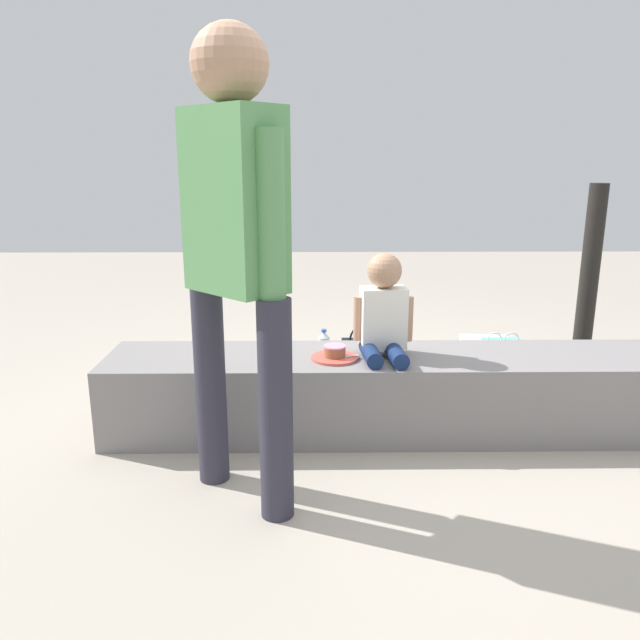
% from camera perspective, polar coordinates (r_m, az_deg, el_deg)
% --- Properties ---
extents(ground_plane, '(12.00, 12.00, 0.00)m').
position_cam_1_polar(ground_plane, '(3.05, 6.38, -10.10)').
color(ground_plane, '#ABA192').
extents(concrete_ledge, '(2.69, 0.49, 0.38)m').
position_cam_1_polar(concrete_ledge, '(2.97, 6.48, -6.77)').
color(concrete_ledge, gray).
rests_on(concrete_ledge, ground_plane).
extents(child_seated, '(0.28, 0.32, 0.48)m').
position_cam_1_polar(child_seated, '(2.84, 5.96, 0.78)').
color(child_seated, navy).
rests_on(child_seated, concrete_ledge).
extents(adult_standing, '(0.40, 0.39, 1.71)m').
position_cam_1_polar(adult_standing, '(2.17, -7.91, 8.17)').
color(adult_standing, '#2B2A37').
rests_on(adult_standing, ground_plane).
extents(cake_plate, '(0.22, 0.22, 0.07)m').
position_cam_1_polar(cake_plate, '(2.83, 1.40, -3.24)').
color(cake_plate, '#E0594C').
rests_on(cake_plate, concrete_ledge).
extents(gift_bag, '(0.22, 0.09, 0.33)m').
position_cam_1_polar(gift_bag, '(3.67, 16.58, -3.86)').
color(gift_bag, '#59C6B2').
rests_on(gift_bag, ground_plane).
extents(railing_post, '(0.36, 0.36, 1.15)m').
position_cam_1_polar(railing_post, '(4.03, 23.65, 1.42)').
color(railing_post, black).
rests_on(railing_post, ground_plane).
extents(water_bottle_near_gift, '(0.06, 0.06, 0.20)m').
position_cam_1_polar(water_bottle_near_gift, '(3.82, -9.63, -3.56)').
color(water_bottle_near_gift, silver).
rests_on(water_bottle_near_gift, ground_plane).
extents(water_bottle_far_side, '(0.07, 0.07, 0.23)m').
position_cam_1_polar(water_bottle_far_side, '(3.91, 0.36, -2.66)').
color(water_bottle_far_side, silver).
rests_on(water_bottle_far_side, ground_plane).
extents(party_cup_red, '(0.08, 0.08, 0.11)m').
position_cam_1_polar(party_cup_red, '(3.92, 6.10, -3.46)').
color(party_cup_red, red).
rests_on(party_cup_red, ground_plane).
extents(cake_box_white, '(0.33, 0.32, 0.15)m').
position_cam_1_polar(cake_box_white, '(4.11, 15.33, -2.83)').
color(cake_box_white, white).
rests_on(cake_box_white, ground_plane).
extents(handbag_black_leather, '(0.31, 0.14, 0.35)m').
position_cam_1_polar(handbag_black_leather, '(3.66, 4.48, -3.64)').
color(handbag_black_leather, black).
rests_on(handbag_black_leather, ground_plane).
extents(handbag_brown_canvas, '(0.29, 0.14, 0.31)m').
position_cam_1_polar(handbag_brown_canvas, '(3.39, -5.00, -5.44)').
color(handbag_brown_canvas, brown).
rests_on(handbag_brown_canvas, ground_plane).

